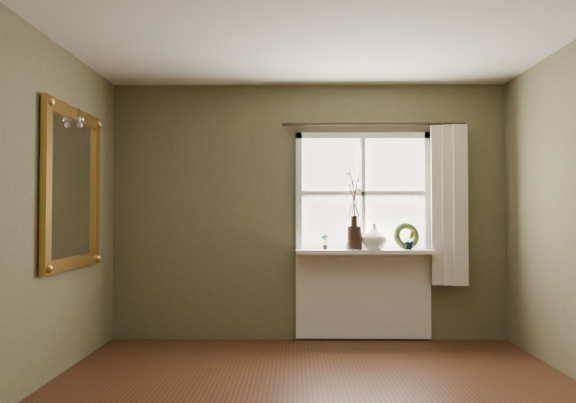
# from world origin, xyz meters

# --- Properties ---
(ceiling) EXTENTS (4.50, 4.50, 0.00)m
(ceiling) POSITION_xyz_m (0.00, 0.00, 2.60)
(ceiling) COLOR silver
(ceiling) RESTS_ON ground
(wall_back) EXTENTS (4.00, 0.10, 2.60)m
(wall_back) POSITION_xyz_m (0.00, 2.30, 1.30)
(wall_back) COLOR brown
(wall_back) RESTS_ON ground
(wall_front) EXTENTS (4.00, 0.10, 2.60)m
(wall_front) POSITION_xyz_m (0.00, -2.30, 1.30)
(wall_front) COLOR brown
(wall_front) RESTS_ON ground
(window_frame) EXTENTS (1.36, 0.06, 1.24)m
(window_frame) POSITION_xyz_m (0.55, 2.23, 1.48)
(window_frame) COLOR silver
(window_frame) RESTS_ON wall_back
(window_sill) EXTENTS (1.36, 0.26, 0.04)m
(window_sill) POSITION_xyz_m (0.55, 2.12, 0.90)
(window_sill) COLOR silver
(window_sill) RESTS_ON wall_back
(window_apron) EXTENTS (1.36, 0.04, 0.88)m
(window_apron) POSITION_xyz_m (0.55, 2.23, 0.46)
(window_apron) COLOR silver
(window_apron) RESTS_ON ground
(dark_jug) EXTENTS (0.17, 0.17, 0.24)m
(dark_jug) POSITION_xyz_m (0.45, 2.12, 1.04)
(dark_jug) COLOR black
(dark_jug) RESTS_ON window_sill
(cream_vase) EXTENTS (0.31, 0.31, 0.26)m
(cream_vase) POSITION_xyz_m (0.65, 2.12, 1.05)
(cream_vase) COLOR silver
(cream_vase) RESTS_ON window_sill
(wreath) EXTENTS (0.30, 0.19, 0.28)m
(wreath) POSITION_xyz_m (0.97, 2.16, 1.02)
(wreath) COLOR #31421D
(wreath) RESTS_ON window_sill
(potted_plant_left) EXTENTS (0.10, 0.09, 0.16)m
(potted_plant_left) POSITION_xyz_m (0.16, 2.12, 1.00)
(potted_plant_left) COLOR #31421D
(potted_plant_left) RESTS_ON window_sill
(potted_plant_right) EXTENTS (0.11, 0.10, 0.18)m
(potted_plant_right) POSITION_xyz_m (1.00, 2.12, 1.01)
(potted_plant_right) COLOR #31421D
(potted_plant_right) RESTS_ON window_sill
(curtain) EXTENTS (0.36, 0.12, 1.59)m
(curtain) POSITION_xyz_m (1.39, 2.13, 1.37)
(curtain) COLOR beige
(curtain) RESTS_ON wall_back
(curtain_rod) EXTENTS (1.84, 0.03, 0.03)m
(curtain_rod) POSITION_xyz_m (0.65, 2.17, 2.18)
(curtain_rod) COLOR black
(curtain_rod) RESTS_ON wall_back
(gilt_mirror) EXTENTS (0.10, 1.11, 1.32)m
(gilt_mirror) POSITION_xyz_m (-1.96, 1.10, 1.48)
(gilt_mirror) COLOR white
(gilt_mirror) RESTS_ON wall_left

